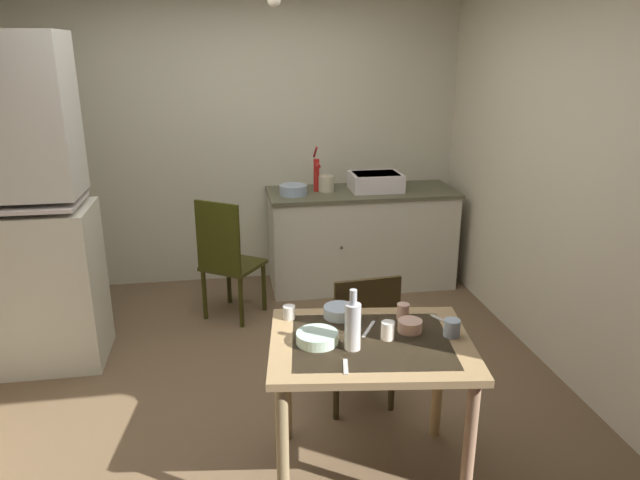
# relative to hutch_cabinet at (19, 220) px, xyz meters

# --- Properties ---
(ground_plane) EXTENTS (4.86, 4.86, 0.00)m
(ground_plane) POSITION_rel_hutch_cabinet_xyz_m (1.47, -0.51, -1.01)
(ground_plane) COLOR brown
(wall_back) EXTENTS (3.96, 0.10, 2.63)m
(wall_back) POSITION_rel_hutch_cabinet_xyz_m (1.47, 1.37, 0.31)
(wall_back) COLOR beige
(wall_back) RESTS_ON ground
(wall_right) EXTENTS (0.10, 3.77, 2.63)m
(wall_right) POSITION_rel_hutch_cabinet_xyz_m (3.45, -0.51, 0.31)
(wall_right) COLOR beige
(wall_right) RESTS_ON ground
(hutch_cabinet) EXTENTS (0.88, 0.55, 2.15)m
(hutch_cabinet) POSITION_rel_hutch_cabinet_xyz_m (0.00, 0.00, 0.00)
(hutch_cabinet) COLOR beige
(hutch_cabinet) RESTS_ON ground
(counter_cabinet) EXTENTS (1.64, 0.64, 0.87)m
(counter_cabinet) POSITION_rel_hutch_cabinet_xyz_m (2.48, 1.00, -0.57)
(counter_cabinet) COLOR beige
(counter_cabinet) RESTS_ON ground
(sink_basin) EXTENTS (0.44, 0.34, 0.15)m
(sink_basin) POSITION_rel_hutch_cabinet_xyz_m (2.60, 1.00, -0.06)
(sink_basin) COLOR white
(sink_basin) RESTS_ON counter_cabinet
(hand_pump) EXTENTS (0.05, 0.27, 0.39)m
(hand_pump) POSITION_rel_hutch_cabinet_xyz_m (2.09, 1.05, 0.03)
(hand_pump) COLOR #B21E19
(hand_pump) RESTS_ON counter_cabinet
(mixing_bowl_counter) EXTENTS (0.23, 0.23, 0.08)m
(mixing_bowl_counter) POSITION_rel_hutch_cabinet_xyz_m (1.87, 0.95, -0.10)
(mixing_bowl_counter) COLOR #9EB2C6
(mixing_bowl_counter) RESTS_ON counter_cabinet
(stoneware_crock) EXTENTS (0.14, 0.14, 0.14)m
(stoneware_crock) POSITION_rel_hutch_cabinet_xyz_m (2.17, 1.04, -0.07)
(stoneware_crock) COLOR beige
(stoneware_crock) RESTS_ON counter_cabinet
(dining_table) EXTENTS (1.03, 0.84, 0.75)m
(dining_table) POSITION_rel_hutch_cabinet_xyz_m (1.94, -1.47, -0.37)
(dining_table) COLOR #A18256
(dining_table) RESTS_ON ground
(chair_far_side) EXTENTS (0.44, 0.44, 0.86)m
(chair_far_side) POSITION_rel_hutch_cabinet_xyz_m (2.03, -0.87, -0.55)
(chair_far_side) COLOR #352A15
(chair_far_side) RESTS_ON ground
(chair_by_counter) EXTENTS (0.56, 0.56, 0.98)m
(chair_by_counter) POSITION_rel_hutch_cabinet_xyz_m (1.30, 0.46, -0.51)
(chair_by_counter) COLOR #32300D
(chair_by_counter) RESTS_ON ground
(serving_bowl_wide) EXTENTS (0.12, 0.12, 0.06)m
(serving_bowl_wide) POSITION_rel_hutch_cabinet_xyz_m (2.15, -1.41, -0.23)
(serving_bowl_wide) COLOR tan
(serving_bowl_wide) RESTS_ON dining_table
(soup_bowl_small) EXTENTS (0.16, 0.16, 0.06)m
(soup_bowl_small) POSITION_rel_hutch_cabinet_xyz_m (1.85, -1.19, -0.23)
(soup_bowl_small) COLOR #9EB2C6
(soup_bowl_small) RESTS_ON dining_table
(sauce_dish) EXTENTS (0.20, 0.20, 0.05)m
(sauce_dish) POSITION_rel_hutch_cabinet_xyz_m (1.69, -1.45, -0.23)
(sauce_dish) COLOR #ADD1C1
(sauce_dish) RESTS_ON dining_table
(teacup_cream) EXTENTS (0.08, 0.08, 0.08)m
(teacup_cream) POSITION_rel_hutch_cabinet_xyz_m (2.33, -1.48, -0.22)
(teacup_cream) COLOR #9EB2C6
(teacup_cream) RESTS_ON dining_table
(mug_dark) EXTENTS (0.06, 0.06, 0.08)m
(mug_dark) POSITION_rel_hutch_cabinet_xyz_m (2.16, -1.27, -0.22)
(mug_dark) COLOR tan
(mug_dark) RESTS_ON dining_table
(teacup_mint) EXTENTS (0.06, 0.06, 0.09)m
(teacup_mint) POSITION_rel_hutch_cabinet_xyz_m (2.02, -1.46, -0.22)
(teacup_mint) COLOR white
(teacup_mint) RESTS_ON dining_table
(mug_tall) EXTENTS (0.06, 0.06, 0.07)m
(mug_tall) POSITION_rel_hutch_cabinet_xyz_m (1.59, -1.17, -0.23)
(mug_tall) COLOR white
(mug_tall) RESTS_ON dining_table
(glass_bottle) EXTENTS (0.07, 0.07, 0.29)m
(glass_bottle) POSITION_rel_hutch_cabinet_xyz_m (1.84, -1.53, -0.14)
(glass_bottle) COLOR #B7BCC1
(glass_bottle) RESTS_ON dining_table
(table_knife) EXTENTS (0.11, 0.16, 0.00)m
(table_knife) POSITION_rel_hutch_cabinet_xyz_m (1.96, -1.36, -0.26)
(table_knife) COLOR silver
(table_knife) RESTS_ON dining_table
(teaspoon_near_bowl) EXTENTS (0.04, 0.13, 0.00)m
(teaspoon_near_bowl) POSITION_rel_hutch_cabinet_xyz_m (1.78, -1.68, -0.26)
(teaspoon_near_bowl) COLOR beige
(teaspoon_near_bowl) RESTS_ON dining_table
(teaspoon_by_cup) EXTENTS (0.08, 0.13, 0.00)m
(teaspoon_by_cup) POSITION_rel_hutch_cabinet_xyz_m (2.35, -1.32, -0.26)
(teaspoon_by_cup) COLOR beige
(teaspoon_by_cup) RESTS_ON dining_table
(pendant_bulb) EXTENTS (0.08, 0.08, 0.08)m
(pendant_bulb) POSITION_rel_hutch_cabinet_xyz_m (1.65, -0.12, 1.31)
(pendant_bulb) COLOR #F9EFCC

